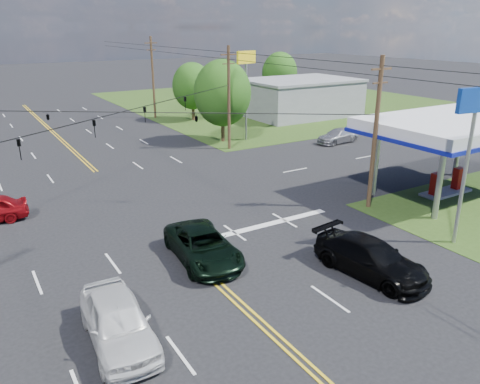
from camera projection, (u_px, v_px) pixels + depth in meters
ground at (129, 202)px, 31.23m from camera, size 280.00×280.00×0.00m
grass_ne at (277, 101)px, 74.16m from camera, size 46.00×48.00×0.03m
stop_bar at (257, 227)px, 27.23m from camera, size 10.00×0.50×0.02m
retail_ne at (299, 98)px, 61.31m from camera, size 14.00×10.00×4.40m
gas_canopy at (456, 127)px, 31.16m from camera, size 12.20×8.20×5.35m
pole_se at (375, 132)px, 28.71m from camera, size 1.60×0.28×9.50m
pole_ne at (229, 97)px, 43.21m from camera, size 1.60×0.28×9.50m
pole_right_far at (153, 77)px, 58.43m from camera, size 1.60×0.28×10.00m
span_wire_signals at (121, 112)px, 29.23m from camera, size 26.00×18.00×1.13m
power_lines at (128, 72)px, 26.75m from camera, size 26.04×100.00×0.64m
tree_right_a at (222, 93)px, 46.13m from camera, size 5.70×5.70×8.18m
tree_right_b at (192, 86)px, 57.24m from camera, size 4.94×4.94×7.09m
tree_far_r at (280, 73)px, 70.55m from camera, size 5.32×5.32×7.63m
pickup_dkgreen at (203, 246)px, 23.16m from camera, size 3.21×5.94×1.58m
suv_black at (371, 258)px, 21.83m from camera, size 3.09×6.04×1.68m
pickup_white at (118, 321)px, 17.01m from camera, size 2.48×5.42×1.80m
sedan_far at (338, 136)px, 47.01m from camera, size 4.95×2.37×1.39m
polesign_se at (473, 122)px, 23.13m from camera, size 2.44×0.61×8.28m
polesign_ne at (246, 70)px, 46.02m from camera, size 2.42×0.85×8.86m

